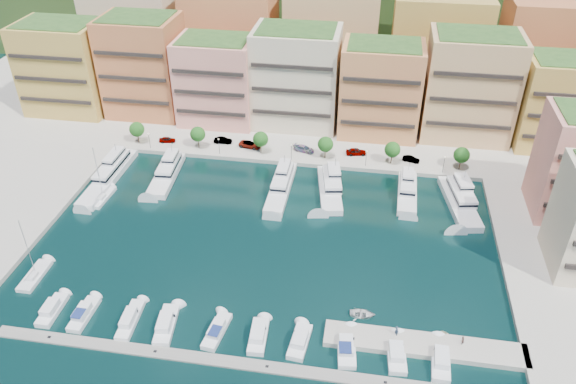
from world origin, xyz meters
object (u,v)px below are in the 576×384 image
(cruiser_7, at_px, (346,348))
(car_4, at_px, (356,152))
(tree_1, at_px, (198,134))
(cruiser_0, at_px, (52,310))
(cruiser_9, at_px, (441,360))
(sailboat_2, at_px, (102,198))
(cruiser_4, at_px, (217,331))
(car_5, at_px, (411,159))
(cruiser_2, at_px, (130,320))
(cruiser_6, at_px, (300,342))
(lamppost_0, at_px, (149,138))
(person_1, at_px, (462,340))
(car_2, at_px, (250,144))
(person_0, at_px, (397,331))
(lamppost_2, at_px, (291,150))
(car_3, at_px, (304,149))
(tree_4, at_px, (392,150))
(lamppost_1, at_px, (219,144))
(tender_3, at_px, (443,333))
(cruiser_3, at_px, (166,325))
(tender_0, at_px, (362,314))
(yacht_3, at_px, (281,184))
(yacht_4, at_px, (330,187))
(yacht_0, at_px, (110,174))
(lamppost_3, at_px, (366,156))
(cruiser_1, at_px, (84,314))
(tree_0, at_px, (137,129))
(tree_3, at_px, (325,144))
(sailboat_0, at_px, (35,276))
(yacht_6, at_px, (459,199))
(yacht_5, at_px, (407,190))
(cruiser_8, at_px, (396,354))
(cruiser_5, at_px, (258,337))
(lamppost_4, at_px, (444,162))
(tree_2, at_px, (261,139))
(car_1, at_px, (223,140))
(car_0, at_px, (167,140))

(cruiser_7, relative_size, car_4, 1.67)
(tree_1, xyz_separation_m, cruiser_0, (-8.43, -58.08, -4.20))
(cruiser_9, relative_size, sailboat_2, 0.64)
(cruiser_4, height_order, car_5, car_5)
(cruiser_2, relative_size, cruiser_6, 1.19)
(lamppost_0, height_order, cruiser_6, lamppost_0)
(cruiser_6, xyz_separation_m, person_1, (25.42, 3.43, 1.22))
(car_2, xyz_separation_m, person_1, (46.95, -56.85, -0.01))
(person_0, bearing_deg, cruiser_9, -161.39)
(cruiser_0, bearing_deg, lamppost_2, 59.82)
(car_3, height_order, person_0, person_0)
(tree_4, height_order, lamppost_1, tree_4)
(cruiser_4, distance_m, tender_3, 37.00)
(cruiser_3, xyz_separation_m, tender_0, (31.95, 7.83, -0.10))
(tree_4, xyz_separation_m, yacht_3, (-24.40, -13.89, -3.53))
(lamppost_1, bearing_deg, yacht_4, -20.48)
(tender_3, bearing_deg, yacht_0, 67.91)
(cruiser_9, height_order, person_0, person_0)
(lamppost_3, distance_m, car_3, 16.34)
(cruiser_9, height_order, tender_3, cruiser_9)
(tender_3, bearing_deg, cruiser_1, 99.71)
(lamppost_1, height_order, yacht_3, yacht_3)
(tree_0, height_order, tree_3, same)
(sailboat_0, xyz_separation_m, person_0, (65.45, -4.00, 1.66))
(cruiser_4, bearing_deg, yacht_6, 46.51)
(cruiser_3, relative_size, sailboat_0, 0.68)
(cruiser_0, relative_size, cruiser_6, 1.01)
(tree_4, relative_size, cruiser_2, 0.63)
(person_0, bearing_deg, tree_3, -26.19)
(sailboat_2, xyz_separation_m, car_5, (67.60, 25.87, 1.36))
(yacht_5, relative_size, cruiser_8, 2.04)
(tree_0, xyz_separation_m, cruiser_5, (43.50, -58.08, -4.20))
(tree_3, distance_m, sailboat_2, 53.01)
(yacht_5, bearing_deg, cruiser_7, -102.17)
(lamppost_2, xyz_separation_m, cruiser_5, (3.50, -55.78, -3.28))
(tree_0, xyz_separation_m, car_4, (55.40, 2.77, -2.90))
(lamppost_1, relative_size, lamppost_4, 1.00)
(yacht_0, bearing_deg, tender_0, -29.57)
(yacht_5, height_order, tender_3, yacht_5)
(tree_2, height_order, car_5, tree_2)
(car_3, bearing_deg, tree_4, -80.03)
(tree_0, distance_m, lamppost_0, 4.70)
(car_1, xyz_separation_m, car_3, (21.04, -0.94, 0.01))
(tree_1, xyz_separation_m, lamppost_4, (60.00, -2.30, -0.92))
(cruiser_1, bearing_deg, yacht_3, 59.31)
(cruiser_8, height_order, car_0, car_0)
(tender_0, distance_m, person_1, 16.47)
(tree_0, bearing_deg, cruiser_1, -77.05)
(lamppost_4, xyz_separation_m, yacht_3, (-36.40, -11.59, -2.62))
(yacht_0, xyz_separation_m, car_4, (56.15, 18.64, 0.63))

